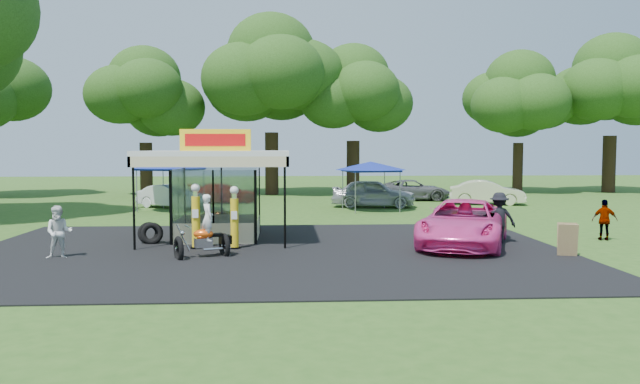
# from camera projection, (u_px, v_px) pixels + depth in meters

# --- Properties ---
(ground) EXTENTS (120.00, 120.00, 0.00)m
(ground) POSITION_uv_depth(u_px,v_px,m) (267.00, 263.00, 18.96)
(ground) COLOR #2D551A
(ground) RESTS_ON ground
(asphalt_apron) EXTENTS (20.00, 14.00, 0.04)m
(asphalt_apron) POSITION_uv_depth(u_px,v_px,m) (269.00, 251.00, 20.95)
(asphalt_apron) COLOR black
(asphalt_apron) RESTS_ON ground
(gas_station_kiosk) EXTENTS (5.40, 5.40, 4.18)m
(gas_station_kiosk) POSITION_uv_depth(u_px,v_px,m) (218.00, 193.00, 23.69)
(gas_station_kiosk) COLOR white
(gas_station_kiosk) RESTS_ON ground
(gas_pump_left) EXTENTS (0.42, 0.42, 2.27)m
(gas_pump_left) POSITION_uv_depth(u_px,v_px,m) (196.00, 218.00, 21.36)
(gas_pump_left) COLOR black
(gas_pump_left) RESTS_ON ground
(gas_pump_right) EXTENTS (0.41, 0.41, 2.18)m
(gas_pump_right) POSITION_uv_depth(u_px,v_px,m) (235.00, 219.00, 21.33)
(gas_pump_right) COLOR black
(gas_pump_right) RESTS_ON ground
(motorcycle) EXTENTS (1.85, 1.41, 2.10)m
(motorcycle) POSITION_uv_depth(u_px,v_px,m) (206.00, 232.00, 19.71)
(motorcycle) COLOR black
(motorcycle) RESTS_ON ground
(spare_tires) EXTENTS (0.97, 0.60, 0.83)m
(spare_tires) POSITION_uv_depth(u_px,v_px,m) (150.00, 233.00, 22.54)
(spare_tires) COLOR black
(spare_tires) RESTS_ON ground
(a_frame_sign) EXTENTS (0.65, 0.71, 1.07)m
(a_frame_sign) POSITION_uv_depth(u_px,v_px,m) (567.00, 240.00, 19.94)
(a_frame_sign) COLOR #593819
(a_frame_sign) RESTS_ON ground
(kiosk_car) EXTENTS (2.82, 1.13, 0.96)m
(kiosk_car) POSITION_uv_depth(u_px,v_px,m) (224.00, 220.00, 25.98)
(kiosk_car) COLOR yellow
(kiosk_car) RESTS_ON ground
(pink_sedan) EXTENTS (4.81, 6.56, 1.66)m
(pink_sedan) POSITION_uv_depth(u_px,v_px,m) (463.00, 223.00, 21.97)
(pink_sedan) COLOR #FF45A8
(pink_sedan) RESTS_ON ground
(spectator_west) EXTENTS (0.91, 0.77, 1.68)m
(spectator_west) POSITION_uv_depth(u_px,v_px,m) (59.00, 232.00, 19.55)
(spectator_west) COLOR white
(spectator_west) RESTS_ON ground
(spectator_east_a) EXTENTS (1.25, 0.75, 1.88)m
(spectator_east_a) POSITION_uv_depth(u_px,v_px,m) (499.00, 218.00, 22.55)
(spectator_east_a) COLOR black
(spectator_east_a) RESTS_ON ground
(spectator_east_b) EXTENTS (0.98, 0.59, 1.55)m
(spectator_east_b) POSITION_uv_depth(u_px,v_px,m) (605.00, 220.00, 23.50)
(spectator_east_b) COLOR gray
(spectator_east_b) RESTS_ON ground
(bg_car_a) EXTENTS (4.29, 3.25, 1.35)m
(bg_car_a) POSITION_uv_depth(u_px,v_px,m) (171.00, 196.00, 36.38)
(bg_car_a) COLOR white
(bg_car_a) RESTS_ON ground
(bg_car_b) EXTENTS (4.74, 3.06, 1.28)m
(bg_car_b) POSITION_uv_depth(u_px,v_px,m) (224.00, 193.00, 39.42)
(bg_car_b) COLOR #A40C0E
(bg_car_b) RESTS_ON ground
(bg_car_c) EXTENTS (5.18, 2.83, 1.67)m
(bg_car_c) POSITION_uv_depth(u_px,v_px,m) (374.00, 193.00, 36.78)
(bg_car_c) COLOR #ADAEB2
(bg_car_c) RESTS_ON ground
(bg_car_d) EXTENTS (5.07, 2.56, 1.38)m
(bg_car_d) POSITION_uv_depth(u_px,v_px,m) (413.00, 190.00, 41.73)
(bg_car_d) COLOR #5C5C5F
(bg_car_d) RESTS_ON ground
(bg_car_e) EXTENTS (4.80, 2.66, 1.50)m
(bg_car_e) POSITION_uv_depth(u_px,v_px,m) (487.00, 192.00, 38.58)
(bg_car_e) COLOR beige
(bg_car_e) RESTS_ON ground
(tent_west) EXTENTS (4.09, 4.09, 2.86)m
(tent_west) POSITION_uv_depth(u_px,v_px,m) (171.00, 164.00, 34.46)
(tent_west) COLOR gray
(tent_west) RESTS_ON ground
(tent_east) EXTENTS (3.92, 3.92, 2.74)m
(tent_east) POSITION_uv_depth(u_px,v_px,m) (371.00, 166.00, 34.64)
(tent_east) COLOR gray
(tent_east) RESTS_ON ground
(oak_far_b) EXTENTS (9.07, 9.07, 10.81)m
(oak_far_b) POSITION_uv_depth(u_px,v_px,m) (145.00, 102.00, 46.31)
(oak_far_b) COLOR black
(oak_far_b) RESTS_ON ground
(oak_far_c) EXTENTS (11.21, 11.21, 13.21)m
(oak_far_c) POSITION_uv_depth(u_px,v_px,m) (271.00, 82.00, 46.43)
(oak_far_c) COLOR black
(oak_far_c) RESTS_ON ground
(oak_far_d) EXTENTS (9.48, 9.48, 11.29)m
(oak_far_d) POSITION_uv_depth(u_px,v_px,m) (353.00, 100.00, 48.25)
(oak_far_d) COLOR black
(oak_far_d) RESTS_ON ground
(oak_far_e) EXTENTS (9.12, 9.12, 10.86)m
(oak_far_e) POSITION_uv_depth(u_px,v_px,m) (519.00, 104.00, 48.54)
(oak_far_e) COLOR black
(oak_far_e) RESTS_ON ground
(oak_far_f) EXTENTS (10.10, 10.10, 12.17)m
(oak_far_f) POSITION_uv_depth(u_px,v_px,m) (611.00, 93.00, 48.77)
(oak_far_f) COLOR black
(oak_far_f) RESTS_ON ground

